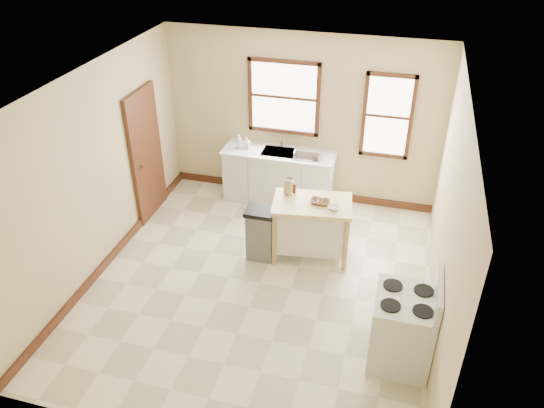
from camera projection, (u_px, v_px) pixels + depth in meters
The scene contains 23 objects.
floor at pixel (260, 283), 7.26m from camera, with size 5.00×5.00×0.00m, color beige.
ceiling at pixel (257, 86), 5.79m from camera, with size 5.00×5.00×0.00m, color white.
wall_back at pixel (302, 119), 8.58m from camera, with size 4.50×0.04×2.80m, color #CAB785.
wall_left at pixel (96, 173), 7.02m from camera, with size 0.04×5.00×2.80m, color #CAB785.
wall_right at pixel (448, 222), 6.03m from camera, with size 0.04×5.00×2.80m, color #CAB785.
window_main at pixel (284, 97), 8.44m from camera, with size 1.17×0.06×1.22m, color black, non-canonical shape.
window_side at pixel (388, 117), 8.16m from camera, with size 0.77×0.06×1.37m, color black, non-canonical shape.
door_left at pixel (146, 155), 8.27m from camera, with size 0.06×0.90×2.10m, color black.
baseboard_back at pixel (299, 191), 9.26m from camera, with size 4.50×0.04×0.12m, color black.
baseboard_left at pixel (114, 254), 7.72m from camera, with size 0.04×5.00×0.12m, color black.
sink_counter at pixel (279, 176), 8.89m from camera, with size 1.86×0.62×0.92m, color beige, non-canonical shape.
faucet at pixel (282, 141), 8.74m from camera, with size 0.03×0.03×0.22m, color silver.
soap_bottle_a at pixel (239, 141), 8.71m from camera, with size 0.09×0.09×0.24m, color #B2B2B2.
soap_bottle_b at pixel (247, 143), 8.71m from camera, with size 0.09×0.09×0.19m, color #B2B2B2.
dish_rack at pixel (308, 154), 8.46m from camera, with size 0.44×0.33×0.11m, color silver, non-canonical shape.
kitchen_island at pixel (311, 229), 7.59m from camera, with size 1.09×0.70×0.90m, color #E8D388, non-canonical shape.
knife_block at pixel (289, 188), 7.51m from camera, with size 0.10×0.10×0.20m, color tan, non-canonical shape.
pepper_grinder at pixel (294, 188), 7.54m from camera, with size 0.04×0.04×0.15m, color #3D2110.
bowl_a at pixel (316, 201), 7.34m from camera, with size 0.18×0.18×0.04m, color brown.
bowl_b at pixel (324, 203), 7.31m from camera, with size 0.18×0.18×0.04m, color brown.
bowl_c at pixel (334, 208), 7.19m from camera, with size 0.15×0.15×0.05m, color white.
trash_bin at pixel (261, 234), 7.57m from camera, with size 0.41×0.35×0.81m, color slate, non-canonical shape.
gas_stove at pixel (404, 320), 5.84m from camera, with size 0.73×0.73×1.17m, color silver, non-canonical shape.
Camera 1 is at (1.62, -5.36, 4.76)m, focal length 35.00 mm.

